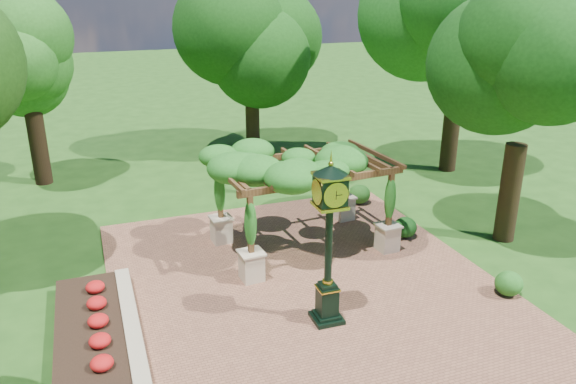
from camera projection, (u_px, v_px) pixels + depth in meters
name	position (u px, v px, depth m)	size (l,w,h in m)	color
ground	(322.00, 307.00, 14.08)	(120.00, 120.00, 0.00)	#1E4714
brick_plaza	(307.00, 287.00, 14.95)	(10.00, 12.00, 0.04)	brown
border_wall	(131.00, 325.00, 12.97)	(0.35, 5.00, 0.40)	#C6B793
flower_bed	(90.00, 334.00, 12.68)	(1.50, 5.00, 0.36)	red
pedestal_clock	(329.00, 231.00, 12.64)	(0.80, 0.80, 3.98)	black
pergola	(304.00, 166.00, 16.37)	(5.29, 3.55, 3.19)	beige
sundial	(245.00, 182.00, 21.60)	(0.58, 0.58, 0.99)	gray
shrub_front	(509.00, 283.00, 14.45)	(0.71, 0.71, 0.64)	#215F1B
shrub_mid	(405.00, 227.00, 17.76)	(0.73, 0.73, 0.66)	#154814
shrub_back	(360.00, 194.00, 20.48)	(0.78, 0.78, 0.71)	#255F1B
tree_west_far	(23.00, 49.00, 20.94)	(3.41, 3.41, 7.80)	black
tree_north	(251.00, 51.00, 25.64)	(4.75, 4.75, 6.85)	#362615
tree_east_far	(463.00, 17.00, 22.21)	(4.88, 4.88, 9.26)	#302112
tree_east_near	(529.00, 63.00, 15.90)	(3.96, 3.96, 8.02)	#382816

